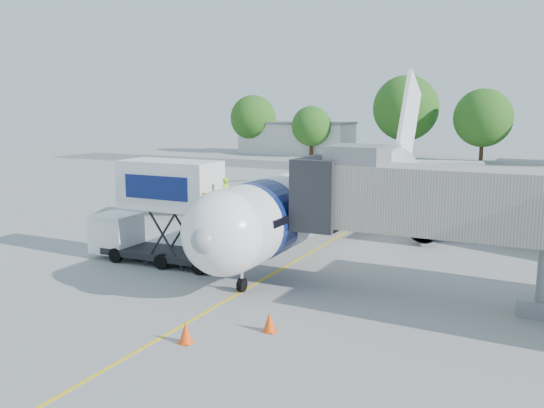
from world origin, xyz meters
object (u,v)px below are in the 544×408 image
at_px(aircraft, 344,189).
at_px(ground_tug, 114,372).
at_px(catering_hiloader, 160,212).
at_px(jet_bridge, 436,202).

height_order(aircraft, ground_tug, aircraft).
xyz_separation_m(aircraft, ground_tug, (1.41, -23.86, -2.24)).
relative_size(aircraft, ground_tug, 10.35).
bearing_deg(aircraft, catering_hiloader, -119.40).
height_order(jet_bridge, ground_tug, jet_bridge).
height_order(aircraft, jet_bridge, aircraft).
relative_size(aircraft, catering_hiloader, 4.44).
bearing_deg(aircraft, jet_bridge, -54.30).
distance_m(jet_bridge, catering_hiloader, 14.35).
bearing_deg(jet_bridge, ground_tug, -117.33).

